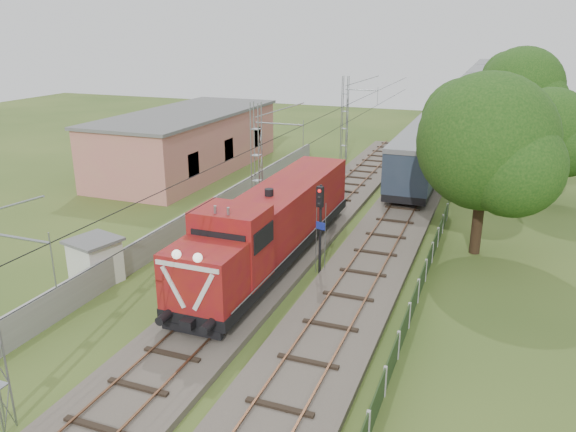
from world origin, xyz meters
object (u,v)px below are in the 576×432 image
at_px(locomotive, 273,223).
at_px(relay_hut, 95,261).
at_px(coach_rake, 469,89).
at_px(signal_post, 320,214).

height_order(locomotive, relay_hut, locomotive).
xyz_separation_m(locomotive, coach_rake, (5.00, 71.67, 0.34)).
bearing_deg(relay_hut, coach_rake, 80.85).
bearing_deg(relay_hut, signal_post, 25.69).
distance_m(locomotive, coach_rake, 71.84).
xyz_separation_m(locomotive, signal_post, (2.74, -0.43, 0.98)).
height_order(locomotive, signal_post, locomotive).
height_order(locomotive, coach_rake, locomotive).
distance_m(locomotive, signal_post, 2.94).
xyz_separation_m(coach_rake, relay_hut, (-12.40, -76.97, -1.49)).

